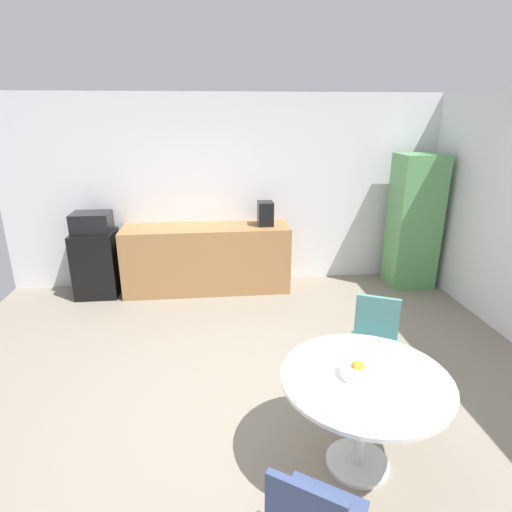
{
  "coord_description": "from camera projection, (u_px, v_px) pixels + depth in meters",
  "views": [
    {
      "loc": [
        -0.2,
        -2.81,
        2.35
      ],
      "look_at": [
        0.22,
        1.23,
        0.95
      ],
      "focal_mm": 29.45,
      "sensor_mm": 36.0,
      "label": 1
    }
  ],
  "objects": [
    {
      "name": "ground_plane",
      "position": [
        245.0,
        416.0,
        3.43
      ],
      "size": [
        6.0,
        6.0,
        0.0
      ],
      "primitive_type": "plane",
      "color": "gray"
    },
    {
      "name": "wall_back",
      "position": [
        227.0,
        192.0,
        5.83
      ],
      "size": [
        6.0,
        0.1,
        2.6
      ],
      "primitive_type": "cube",
      "color": "silver",
      "rests_on": "ground_plane"
    },
    {
      "name": "counter_block",
      "position": [
        207.0,
        258.0,
        5.74
      ],
      "size": [
        2.23,
        0.6,
        0.9
      ],
      "primitive_type": "cube",
      "color": "#9E7042",
      "rests_on": "ground_plane"
    },
    {
      "name": "mini_fridge",
      "position": [
        97.0,
        263.0,
        5.6
      ],
      "size": [
        0.54,
        0.54,
        0.87
      ],
      "primitive_type": "cube",
      "color": "black",
      "rests_on": "ground_plane"
    },
    {
      "name": "microwave",
      "position": [
        92.0,
        223.0,
        5.42
      ],
      "size": [
        0.48,
        0.38,
        0.26
      ],
      "primitive_type": "cube",
      "color": "black",
      "rests_on": "mini_fridge"
    },
    {
      "name": "locker_cabinet",
      "position": [
        414.0,
        222.0,
        5.78
      ],
      "size": [
        0.6,
        0.5,
        1.83
      ],
      "primitive_type": "cube",
      "color": "#599959",
      "rests_on": "ground_plane"
    },
    {
      "name": "round_table",
      "position": [
        364.0,
        394.0,
        2.76
      ],
      "size": [
        1.11,
        1.11,
        0.72
      ],
      "color": "silver",
      "rests_on": "ground_plane"
    },
    {
      "name": "chair_teal",
      "position": [
        375.0,
        333.0,
        3.65
      ],
      "size": [
        0.56,
        0.56,
        0.83
      ],
      "color": "silver",
      "rests_on": "ground_plane"
    },
    {
      "name": "fruit_bowl",
      "position": [
        357.0,
        370.0,
        2.71
      ],
      "size": [
        0.22,
        0.22,
        0.11
      ],
      "color": "silver",
      "rests_on": "round_table"
    },
    {
      "name": "mug_white",
      "position": [
        261.0,
        223.0,
        5.61
      ],
      "size": [
        0.13,
        0.08,
        0.09
      ],
      "color": "#D84C4C",
      "rests_on": "counter_block"
    },
    {
      "name": "coffee_maker",
      "position": [
        265.0,
        214.0,
        5.62
      ],
      "size": [
        0.2,
        0.24,
        0.32
      ],
      "primitive_type": "cube",
      "color": "black",
      "rests_on": "counter_block"
    }
  ]
}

